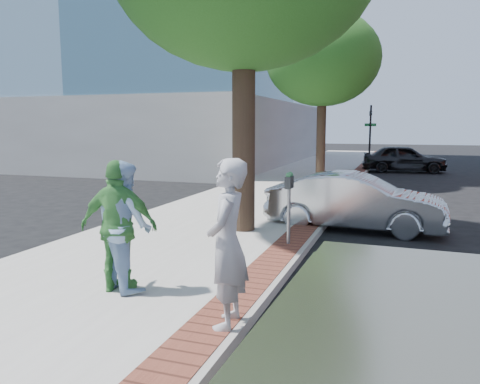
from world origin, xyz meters
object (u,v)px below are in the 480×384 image
at_px(person_officer, 124,225).
at_px(person_gray, 227,244).
at_px(person_green, 119,226).
at_px(bg_car, 404,158).
at_px(sedan_silver, 355,202).
at_px(parking_meter, 289,193).

bearing_deg(person_officer, person_gray, -168.73).
height_order(person_green, bg_car, person_green).
distance_m(person_green, sedan_silver, 6.58).
bearing_deg(parking_meter, person_officer, -117.05).
distance_m(person_gray, bg_car, 22.34).
distance_m(person_officer, person_green, 0.14).
distance_m(parking_meter, person_gray, 4.08).
height_order(person_officer, person_green, person_green).
bearing_deg(parking_meter, person_gray, -87.16).
distance_m(person_gray, person_green, 2.00).
bearing_deg(sedan_silver, person_gray, 176.07).
distance_m(parking_meter, person_green, 3.85).
bearing_deg(bg_car, person_officer, 163.82).
relative_size(person_green, bg_car, 0.43).
relative_size(person_gray, person_green, 1.06).
bearing_deg(sedan_silver, person_green, 158.63).
relative_size(sedan_silver, bg_car, 0.96).
bearing_deg(person_green, person_officer, -103.65).
distance_m(person_gray, sedan_silver, 6.64).
bearing_deg(bg_car, person_green, 163.87).
distance_m(parking_meter, sedan_silver, 2.76).
bearing_deg(person_officer, parking_meter, -84.01).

